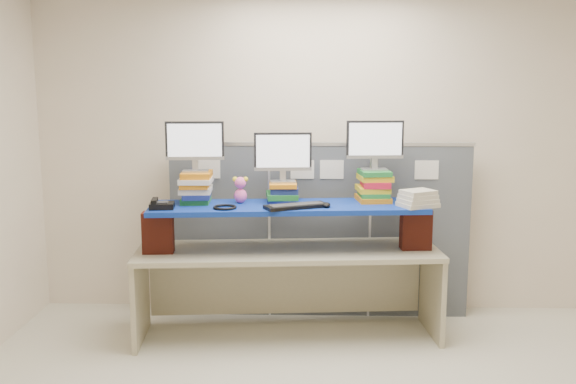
{
  "coord_description": "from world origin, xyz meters",
  "views": [
    {
      "loc": [
        -0.12,
        -3.64,
        2.02
      ],
      "look_at": [
        -0.26,
        1.28,
        1.18
      ],
      "focal_mm": 40.0,
      "sensor_mm": 36.0,
      "label": 1
    }
  ],
  "objects_px": {
    "desk": "(288,267)",
    "keyboard": "(296,206)",
    "blue_board": "(288,207)",
    "monitor_right": "(375,142)",
    "monitor_left": "(195,143)",
    "desk_phone": "(161,205)",
    "monitor_center": "(283,154)"
  },
  "relations": [
    {
      "from": "monitor_left",
      "to": "monitor_right",
      "type": "xyz_separation_m",
      "value": [
        1.42,
        0.12,
        0.0
      ]
    },
    {
      "from": "desk",
      "to": "monitor_right",
      "type": "xyz_separation_m",
      "value": [
        0.69,
        0.18,
        0.98
      ]
    },
    {
      "from": "desk",
      "to": "desk_phone",
      "type": "height_order",
      "value": "desk_phone"
    },
    {
      "from": "monitor_center",
      "to": "monitor_right",
      "type": "height_order",
      "value": "monitor_right"
    },
    {
      "from": "blue_board",
      "to": "keyboard",
      "type": "height_order",
      "value": "keyboard"
    },
    {
      "from": "keyboard",
      "to": "monitor_center",
      "type": "bearing_deg",
      "value": 89.94
    },
    {
      "from": "monitor_left",
      "to": "monitor_center",
      "type": "bearing_deg",
      "value": 0.0
    },
    {
      "from": "monitor_right",
      "to": "desk_phone",
      "type": "bearing_deg",
      "value": -172.31
    },
    {
      "from": "blue_board",
      "to": "monitor_right",
      "type": "bearing_deg",
      "value": 9.62
    },
    {
      "from": "monitor_center",
      "to": "desk",
      "type": "bearing_deg",
      "value": -73.74
    },
    {
      "from": "monitor_right",
      "to": "keyboard",
      "type": "relative_size",
      "value": 0.9
    },
    {
      "from": "monitor_left",
      "to": "keyboard",
      "type": "height_order",
      "value": "monitor_left"
    },
    {
      "from": "monitor_left",
      "to": "desk_phone",
      "type": "height_order",
      "value": "monitor_left"
    },
    {
      "from": "blue_board",
      "to": "monitor_right",
      "type": "distance_m",
      "value": 0.86
    },
    {
      "from": "keyboard",
      "to": "desk_phone",
      "type": "xyz_separation_m",
      "value": [
        -1.03,
        -0.05,
        0.01
      ]
    },
    {
      "from": "desk",
      "to": "blue_board",
      "type": "distance_m",
      "value": 0.49
    },
    {
      "from": "monitor_center",
      "to": "desk_phone",
      "type": "distance_m",
      "value": 1.03
    },
    {
      "from": "blue_board",
      "to": "desk_phone",
      "type": "bearing_deg",
      "value": -173.71
    },
    {
      "from": "keyboard",
      "to": "monitor_right",
      "type": "bearing_deg",
      "value": 2.4
    },
    {
      "from": "desk_phone",
      "to": "monitor_left",
      "type": "bearing_deg",
      "value": 39.68
    },
    {
      "from": "monitor_center",
      "to": "keyboard",
      "type": "height_order",
      "value": "monitor_center"
    },
    {
      "from": "desk",
      "to": "keyboard",
      "type": "height_order",
      "value": "keyboard"
    },
    {
      "from": "desk",
      "to": "monitor_right",
      "type": "distance_m",
      "value": 1.21
    },
    {
      "from": "monitor_center",
      "to": "monitor_right",
      "type": "relative_size",
      "value": 1.0
    },
    {
      "from": "blue_board",
      "to": "monitor_center",
      "type": "bearing_deg",
      "value": 106.26
    },
    {
      "from": "monitor_center",
      "to": "monitor_right",
      "type": "bearing_deg",
      "value": -0.0
    },
    {
      "from": "monitor_right",
      "to": "desk_phone",
      "type": "relative_size",
      "value": 2.28
    },
    {
      "from": "monitor_right",
      "to": "monitor_left",
      "type": "bearing_deg",
      "value": 180.0
    },
    {
      "from": "monitor_center",
      "to": "monitor_right",
      "type": "distance_m",
      "value": 0.74
    },
    {
      "from": "blue_board",
      "to": "monitor_right",
      "type": "height_order",
      "value": "monitor_right"
    },
    {
      "from": "desk",
      "to": "blue_board",
      "type": "bearing_deg",
      "value": 99.24
    },
    {
      "from": "blue_board",
      "to": "monitor_left",
      "type": "height_order",
      "value": "monitor_left"
    }
  ]
}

